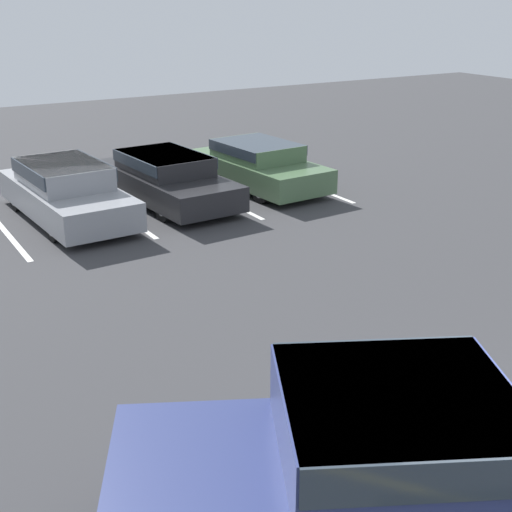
% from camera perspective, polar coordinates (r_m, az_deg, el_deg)
% --- Properties ---
extents(stall_stripe_a, '(0.12, 4.50, 0.01)m').
position_cam_1_polar(stall_stripe_a, '(16.41, -19.50, 1.98)').
color(stall_stripe_a, white).
rests_on(stall_stripe_a, ground_plane).
extents(stall_stripe_b, '(0.12, 4.50, 0.01)m').
position_cam_1_polar(stall_stripe_b, '(17.05, -10.94, 3.48)').
color(stall_stripe_b, white).
rests_on(stall_stripe_b, ground_plane).
extents(stall_stripe_c, '(0.12, 4.50, 0.01)m').
position_cam_1_polar(stall_stripe_c, '(18.06, -3.15, 4.77)').
color(stall_stripe_c, white).
rests_on(stall_stripe_c, ground_plane).
extents(stall_stripe_d, '(0.12, 4.50, 0.01)m').
position_cam_1_polar(stall_stripe_d, '(19.36, 3.73, 5.84)').
color(stall_stripe_d, white).
rests_on(stall_stripe_d, ground_plane).
extents(pickup_truck, '(5.84, 4.27, 1.75)m').
position_cam_1_polar(pickup_truck, '(6.71, 13.34, -16.89)').
color(pickup_truck, navy).
rests_on(pickup_truck, ground_plane).
extents(parked_sedan_a, '(1.98, 4.67, 1.29)m').
position_cam_1_polar(parked_sedan_a, '(16.62, -14.98, 5.14)').
color(parked_sedan_a, gray).
rests_on(parked_sedan_a, ground_plane).
extents(parked_sedan_b, '(2.06, 4.67, 1.20)m').
position_cam_1_polar(parked_sedan_b, '(17.53, -7.21, 6.32)').
color(parked_sedan_b, '#232326').
rests_on(parked_sedan_b, ground_plane).
extents(parked_sedan_c, '(2.06, 4.32, 1.19)m').
position_cam_1_polar(parked_sedan_c, '(18.75, 0.19, 7.39)').
color(parked_sedan_c, '#4C6B47').
rests_on(parked_sedan_c, ground_plane).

